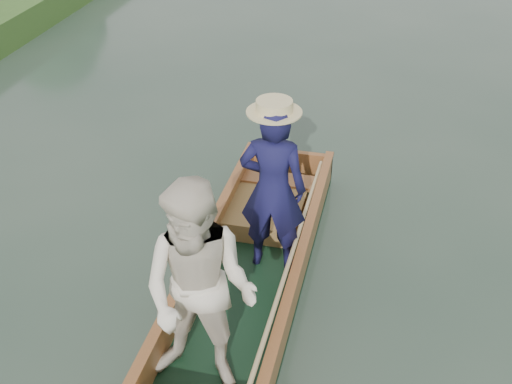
# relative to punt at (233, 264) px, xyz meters

# --- Properties ---
(ground) EXTENTS (120.00, 120.00, 0.00)m
(ground) POSITION_rel_punt_xyz_m (-0.01, 0.31, -0.76)
(ground) COLOR #283D30
(ground) RESTS_ON ground
(punt) EXTENTS (1.12, 5.00, 2.06)m
(punt) POSITION_rel_punt_xyz_m (0.00, 0.00, 0.00)
(punt) COLOR black
(punt) RESTS_ON ground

